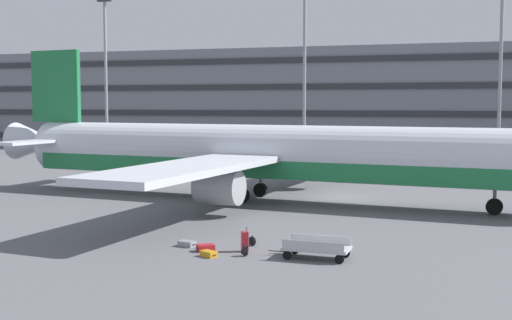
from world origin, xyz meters
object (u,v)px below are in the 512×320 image
object	(u,v)px
suitcase_scuffed	(187,244)
baggage_cart	(316,248)
suitcase_silver	(209,254)
suitcase_orange	(245,241)
airliner	(266,155)
backpack_navy	(253,241)
suitcase_large	(206,248)
backpack_teal	(245,251)

from	to	relation	value
suitcase_scuffed	baggage_cart	size ratio (longest dim) A/B	0.24
suitcase_silver	suitcase_orange	distance (m)	1.74
airliner	backpack_navy	distance (m)	13.78
suitcase_orange	backpack_navy	world-z (taller)	suitcase_orange
suitcase_large	suitcase_silver	world-z (taller)	suitcase_large
airliner	baggage_cart	bearing A→B (deg)	-66.21
backpack_teal	baggage_cart	size ratio (longest dim) A/B	0.16
suitcase_large	backpack_navy	distance (m)	2.22
suitcase_large	backpack_teal	world-z (taller)	backpack_teal
suitcase_scuffed	suitcase_orange	bearing A→B (deg)	-4.20
backpack_navy	suitcase_scuffed	bearing A→B (deg)	-159.54
suitcase_large	backpack_teal	distance (m)	1.88
backpack_teal	backpack_navy	world-z (taller)	backpack_teal
suitcase_large	suitcase_silver	bearing A→B (deg)	-61.41
backpack_teal	suitcase_orange	bearing A→B (deg)	108.00
suitcase_orange	backpack_teal	size ratio (longest dim) A/B	1.93
airliner	backpack_teal	xyz separation A→B (m)	(3.61, -15.08, -2.67)
suitcase_scuffed	suitcase_orange	world-z (taller)	suitcase_orange
airliner	suitcase_large	xyz separation A→B (m)	(1.77, -14.69, -2.76)
airliner	baggage_cart	size ratio (longest dim) A/B	12.17
suitcase_large	backpack_teal	bearing A→B (deg)	-12.06
suitcase_scuffed	backpack_teal	distance (m)	3.10
suitcase_silver	suitcase_orange	xyz separation A→B (m)	(1.08, 1.32, 0.33)
suitcase_scuffed	suitcase_silver	world-z (taller)	suitcase_scuffed
suitcase_silver	baggage_cart	xyz separation A→B (m)	(4.18, 0.97, 0.31)
suitcase_large	baggage_cart	bearing A→B (deg)	0.71
baggage_cart	suitcase_orange	bearing A→B (deg)	173.51
airliner	suitcase_large	world-z (taller)	airliner
suitcase_silver	backpack_navy	world-z (taller)	backpack_navy
backpack_navy	airliner	bearing A→B (deg)	104.22
backpack_navy	baggage_cart	distance (m)	3.49
suitcase_scuffed	suitcase_silver	distance (m)	2.20
backpack_teal	backpack_navy	bearing A→B (deg)	98.31
suitcase_silver	suitcase_large	bearing A→B (deg)	118.59
airliner	backpack_teal	world-z (taller)	airliner
airliner	suitcase_scuffed	world-z (taller)	airliner
suitcase_scuffed	backpack_teal	world-z (taller)	backpack_teal
suitcase_orange	suitcase_large	bearing A→B (deg)	-165.38
suitcase_scuffed	backpack_teal	bearing A→B (deg)	-18.84
suitcase_silver	backpack_navy	size ratio (longest dim) A/B	1.61
baggage_cart	backpack_navy	bearing A→B (deg)	153.90
suitcase_orange	backpack_teal	world-z (taller)	suitcase_orange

